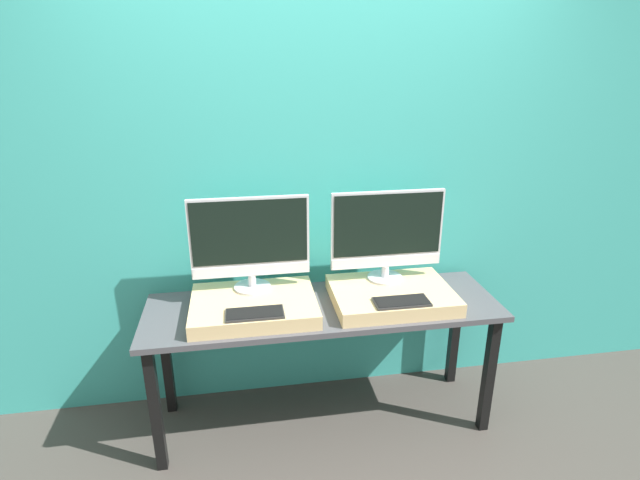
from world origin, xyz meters
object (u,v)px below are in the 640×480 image
object	(u,v)px
monitor_left	(250,241)
keyboard_right	(402,302)
monitor_right	(387,233)
keyboard_left	(255,313)

from	to	relation	value
monitor_left	keyboard_right	distance (m)	0.81
monitor_right	keyboard_right	size ratio (longest dim) A/B	2.20
keyboard_left	keyboard_right	xyz separation A→B (m)	(0.71, 0.00, 0.00)
keyboard_left	keyboard_right	distance (m)	0.71
keyboard_left	monitor_right	bearing A→B (deg)	21.97
keyboard_left	keyboard_right	world-z (taller)	same
keyboard_left	monitor_left	bearing A→B (deg)	90.00
monitor_right	keyboard_right	xyz separation A→B (m)	(0.00, -0.29, -0.26)
keyboard_left	keyboard_right	size ratio (longest dim) A/B	1.00
keyboard_right	monitor_left	bearing A→B (deg)	158.03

